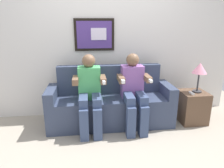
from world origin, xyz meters
TOP-DOWN VIEW (x-y plane):
  - ground_plane at (0.00, 0.00)m, footprint 5.58×5.58m
  - back_wall_assembly at (-0.01, 0.76)m, footprint 4.29×0.10m
  - couch at (0.00, 0.33)m, footprint 1.89×0.58m
  - person_on_left at (-0.32, 0.16)m, footprint 0.46×0.56m
  - person_on_right at (0.32, 0.16)m, footprint 0.46×0.56m
  - side_table_right at (1.30, 0.22)m, footprint 0.40×0.40m
  - table_lamp at (1.34, 0.22)m, footprint 0.22×0.22m
  - spare_remote_on_table at (1.22, 0.15)m, footprint 0.04×0.13m

SIDE VIEW (x-z plane):
  - ground_plane at x=0.00m, z-range 0.00..0.00m
  - side_table_right at x=1.30m, z-range 0.00..0.50m
  - couch at x=0.00m, z-range -0.14..0.76m
  - spare_remote_on_table at x=1.22m, z-range 0.50..0.52m
  - person_on_left at x=-0.32m, z-range 0.05..1.16m
  - person_on_right at x=0.32m, z-range 0.05..1.16m
  - table_lamp at x=1.34m, z-range 0.63..1.09m
  - back_wall_assembly at x=-0.01m, z-range 0.00..2.60m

